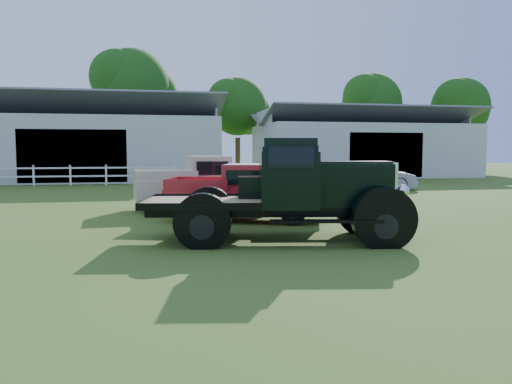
{
  "coord_description": "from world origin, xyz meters",
  "views": [
    {
      "loc": [
        -2.16,
        -10.48,
        2.05
      ],
      "look_at": [
        0.2,
        1.2,
        1.05
      ],
      "focal_mm": 35.0,
      "sensor_mm": 36.0,
      "label": 1
    }
  ],
  "objects": [
    {
      "name": "fence_rail",
      "position": [
        -8.0,
        20.0,
        0.6
      ],
      "size": [
        14.2,
        0.16,
        1.2
      ],
      "primitive_type": null,
      "color": "white",
      "rests_on": "ground"
    },
    {
      "name": "ground",
      "position": [
        0.0,
        0.0,
        0.0
      ],
      "size": [
        120.0,
        120.0,
        0.0
      ],
      "primitive_type": "plane",
      "color": "#3B5912"
    },
    {
      "name": "tree_c",
      "position": [
        5.0,
        33.0,
        4.5
      ],
      "size": [
        5.4,
        5.4,
        9.0
      ],
      "primitive_type": null,
      "color": "#1A3910",
      "rests_on": "ground"
    },
    {
      "name": "tree_d",
      "position": [
        18.0,
        34.0,
        5.0
      ],
      "size": [
        6.0,
        6.0,
        10.0
      ],
      "primitive_type": null,
      "color": "#1A3910",
      "rests_on": "ground"
    },
    {
      "name": "shed_left",
      "position": [
        -7.0,
        26.0,
        2.8
      ],
      "size": [
        18.8,
        10.2,
        5.6
      ],
      "primitive_type": null,
      "color": "beige",
      "rests_on": "ground"
    },
    {
      "name": "shed_right",
      "position": [
        14.0,
        27.0,
        2.6
      ],
      "size": [
        16.8,
        9.2,
        5.2
      ],
      "primitive_type": null,
      "color": "beige",
      "rests_on": "ground"
    },
    {
      "name": "misc_car_grey",
      "position": [
        8.85,
        13.42,
        0.69
      ],
      "size": [
        4.42,
        2.36,
        1.38
      ],
      "primitive_type": "imported",
      "rotation": [
        0.0,
        0.0,
        1.35
      ],
      "color": "gray",
      "rests_on": "ground"
    },
    {
      "name": "misc_car_blue",
      "position": [
        6.52,
        14.79,
        0.8
      ],
      "size": [
        4.98,
        2.71,
        1.61
      ],
      "primitive_type": "imported",
      "rotation": [
        0.0,
        0.0,
        1.75
      ],
      "color": "#205CA8",
      "rests_on": "ground"
    },
    {
      "name": "vintage_flatbed",
      "position": [
        0.65,
        0.43,
        1.15
      ],
      "size": [
        6.14,
        3.29,
        2.31
      ],
      "primitive_type": null,
      "rotation": [
        0.0,
        0.0,
        -0.18
      ],
      "color": "black",
      "rests_on": "ground"
    },
    {
      "name": "red_pickup",
      "position": [
        0.36,
        3.68,
        0.84
      ],
      "size": [
        4.91,
        3.11,
        1.67
      ],
      "primitive_type": null,
      "rotation": [
        0.0,
        0.0,
        -0.32
      ],
      "color": "#AB1E26",
      "rests_on": "ground"
    },
    {
      "name": "tree_b",
      "position": [
        -4.0,
        34.0,
        5.75
      ],
      "size": [
        6.9,
        6.9,
        11.5
      ],
      "primitive_type": null,
      "color": "#1A3910",
      "rests_on": "ground"
    },
    {
      "name": "white_pickup",
      "position": [
        -0.48,
        6.75,
        0.9
      ],
      "size": [
        5.08,
        2.35,
        1.81
      ],
      "primitive_type": null,
      "rotation": [
        0.0,
        0.0,
        0.09
      ],
      "color": "beige",
      "rests_on": "ground"
    },
    {
      "name": "tree_e",
      "position": [
        26.0,
        32.0,
        4.75
      ],
      "size": [
        5.7,
        5.7,
        9.5
      ],
      "primitive_type": null,
      "color": "#1A3910",
      "rests_on": "ground"
    }
  ]
}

